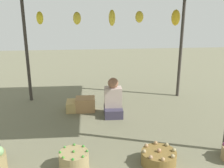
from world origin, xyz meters
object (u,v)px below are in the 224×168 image
(wooden_crate_stacked_rear, at_px, (85,104))
(basket_potatoes, at_px, (159,158))
(basket_green_chilies, at_px, (74,160))
(vendor_person, at_px, (113,101))
(wooden_crate_near_vendor, at_px, (75,106))

(wooden_crate_stacked_rear, bearing_deg, basket_potatoes, -61.79)
(basket_green_chilies, bearing_deg, basket_potatoes, 0.57)
(basket_green_chilies, relative_size, basket_potatoes, 0.82)
(basket_green_chilies, xyz_separation_m, basket_potatoes, (1.22, 0.01, -0.03))
(wooden_crate_stacked_rear, bearing_deg, vendor_person, -24.21)
(basket_green_chilies, distance_m, wooden_crate_stacked_rear, 2.02)
(basket_green_chilies, xyz_separation_m, wooden_crate_near_vendor, (-0.07, 2.05, -0.03))
(basket_green_chilies, bearing_deg, vendor_person, 68.25)
(basket_green_chilies, relative_size, wooden_crate_stacked_rear, 1.05)
(basket_green_chilies, height_order, basket_potatoes, basket_green_chilies)
(wooden_crate_stacked_rear, bearing_deg, wooden_crate_near_vendor, 170.39)
(wooden_crate_near_vendor, bearing_deg, wooden_crate_stacked_rear, -9.61)
(vendor_person, height_order, wooden_crate_stacked_rear, vendor_person)
(vendor_person, height_order, basket_green_chilies, vendor_person)
(vendor_person, distance_m, wooden_crate_near_vendor, 0.85)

